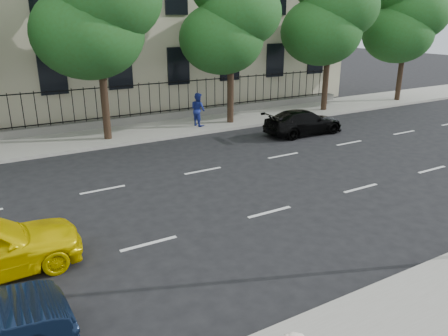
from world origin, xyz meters
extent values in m
plane|color=black|center=(0.00, 0.00, 0.00)|extent=(120.00, 120.00, 0.00)
cube|color=gray|center=(0.00, 14.00, 0.07)|extent=(60.00, 4.00, 0.15)
cube|color=slate|center=(0.00, 15.70, 0.35)|extent=(30.00, 0.50, 0.40)
cube|color=black|center=(0.00, 15.70, 0.65)|extent=(28.80, 0.05, 0.05)
cube|color=black|center=(0.00, 15.70, 2.25)|extent=(28.80, 0.05, 0.05)
cylinder|color=#382619|center=(-2.00, 13.20, 1.81)|extent=(0.36, 0.36, 3.32)
ellipsoid|color=#214E1A|center=(-2.40, 13.50, 5.09)|extent=(5.13, 5.13, 4.21)
cylinder|color=#382619|center=(5.00, 13.20, 1.69)|extent=(0.36, 0.36, 3.08)
ellipsoid|color=#214E1A|center=(4.60, 13.50, 4.67)|extent=(4.56, 4.56, 3.74)
ellipsoid|color=#214E1A|center=(5.50, 13.00, 5.99)|extent=(4.32, 4.32, 3.55)
cylinder|color=#382619|center=(12.00, 13.20, 1.76)|extent=(0.36, 0.36, 3.22)
ellipsoid|color=#214E1A|center=(11.60, 13.50, 4.93)|extent=(4.94, 4.94, 4.06)
ellipsoid|color=#214E1A|center=(12.50, 13.00, 6.36)|extent=(4.68, 4.68, 3.85)
cylinder|color=#382619|center=(19.00, 13.20, 1.65)|extent=(0.36, 0.36, 3.01)
ellipsoid|color=#214E1A|center=(18.60, 13.50, 4.66)|extent=(4.75, 4.75, 3.90)
ellipsoid|color=#214E1A|center=(19.50, 13.00, 6.04)|extent=(4.50, 4.50, 3.70)
imported|color=black|center=(7.19, 9.49, 0.64)|extent=(4.43, 1.90, 1.27)
imported|color=navy|center=(3.04, 13.34, 1.05)|extent=(0.84, 0.99, 1.80)
camera|label=1|loc=(-7.51, -7.54, 5.79)|focal=35.00mm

